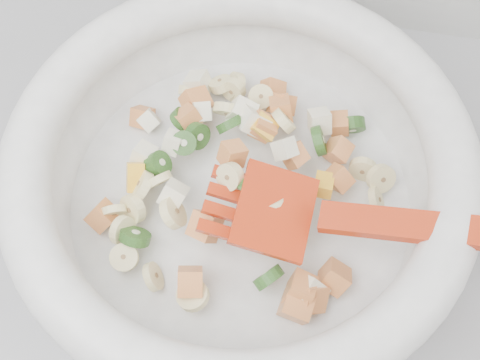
# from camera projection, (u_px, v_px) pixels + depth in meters

# --- Properties ---
(mixing_bowl) EXTENTS (0.49, 0.39, 0.13)m
(mixing_bowl) POSITION_uv_depth(u_px,v_px,m) (241.00, 174.00, 0.50)
(mixing_bowl) COLOR white
(mixing_bowl) RESTS_ON counter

